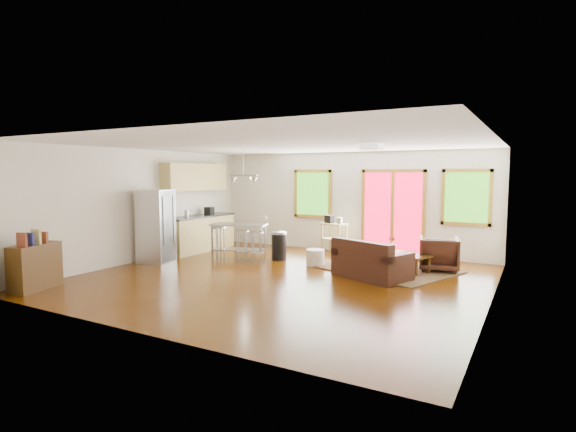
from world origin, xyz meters
The scene contains 29 objects.
floor centered at (0.00, 0.00, -0.01)m, with size 7.50×7.00×0.02m, color #321601.
ceiling centered at (0.00, 0.00, 2.61)m, with size 7.50×7.00×0.02m, color silver.
back_wall centered at (0.00, 3.51, 1.30)m, with size 7.50×0.02×2.60m, color beige.
left_wall centered at (-3.76, 0.00, 1.30)m, with size 0.02×7.00×2.60m, color beige.
right_wall centered at (3.76, 0.00, 1.30)m, with size 0.02×7.00×2.60m, color beige.
front_wall centered at (0.00, -3.51, 1.30)m, with size 7.50×0.02×2.60m, color beige.
window_left centered at (-1.00, 3.46, 1.50)m, with size 1.10×0.05×1.30m.
french_doors centered at (1.20, 3.46, 1.10)m, with size 1.60×0.05×2.10m.
window_right centered at (2.90, 3.46, 1.50)m, with size 1.10×0.05×1.30m.
rug centered at (1.56, 1.80, 0.01)m, with size 2.61×2.01×0.03m, color #3B5230.
loveseat centered at (1.52, 0.87, 0.30)m, with size 1.63×1.28×0.77m.
coffee_table centered at (1.99, 1.78, 0.33)m, with size 1.10×0.90×0.38m.
armchair centered at (2.56, 2.20, 0.40)m, with size 0.78×0.73×0.80m, color black.
ottoman centered at (0.98, 2.18, 0.20)m, with size 0.60×0.60×0.40m, color black.
pouf centered at (0.05, 1.46, 0.18)m, with size 0.41×0.41×0.36m, color silver.
vase centered at (1.61, 2.02, 0.51)m, with size 0.17×0.18×0.30m.
book centered at (1.92, 1.87, 0.53)m, with size 0.19×0.02×0.26m, color brown.
cabinets centered at (-3.49, 1.70, 0.93)m, with size 0.64×2.24×2.30m.
refrigerator centered at (-3.34, 0.04, 0.84)m, with size 0.78×0.77×1.67m.
island centered at (-1.91, 1.30, 0.58)m, with size 1.43×0.92×0.84m.
cup centered at (-1.34, 1.57, 1.01)m, with size 0.11×0.09×0.11m, color silver.
bar_stool_a centered at (-2.31, 1.03, 0.59)m, with size 0.44×0.44×0.79m.
bar_stool_b centered at (-1.71, 1.13, 0.54)m, with size 0.44×0.44×0.72m.
bar_stool_c centered at (-1.29, 1.13, 0.53)m, with size 0.45×0.45×0.72m.
trash_can centered at (-0.99, 1.64, 0.34)m, with size 0.45×0.45×0.67m.
kitchen_cart centered at (-0.23, 3.14, 0.66)m, with size 0.72×0.56×0.97m.
bookshelf centered at (-3.35, -2.83, 0.42)m, with size 0.57×0.97×1.07m.
ceiling_flush centered at (1.60, 0.60, 2.53)m, with size 0.35×0.35×0.12m, color white.
pendant_light centered at (-1.90, 1.50, 1.90)m, with size 0.80×0.18×0.79m.
Camera 1 is at (4.32, -7.45, 2.03)m, focal length 28.00 mm.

